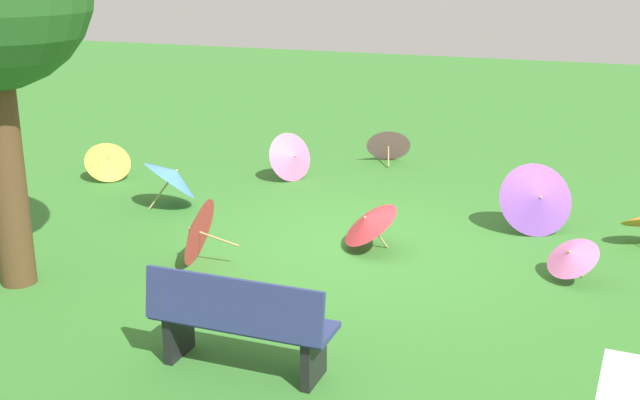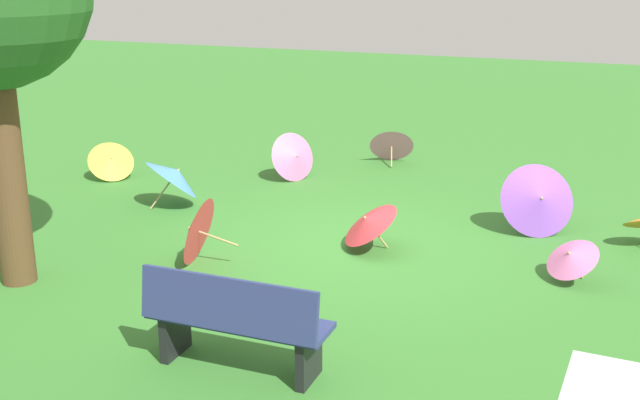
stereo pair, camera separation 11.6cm
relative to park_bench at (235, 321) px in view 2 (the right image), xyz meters
The scene contains 10 objects.
ground 3.27m from the park_bench, 87.25° to the right, with size 40.00×40.00×0.00m, color #387A2D.
park_bench is the anchor object (origin of this frame).
parasol_pink_0 3.94m from the park_bench, 128.23° to the right, with size 0.79×0.78×0.52m.
parasol_blue_0 4.88m from the park_bench, 51.82° to the right, with size 1.16×1.16×0.81m.
parasol_red_0 3.21m from the park_bench, 91.34° to the right, with size 0.98×1.00×0.63m.
parasol_red_1 2.61m from the park_bench, 51.50° to the right, with size 0.76×0.85×0.81m.
parasol_pink_1 7.51m from the park_bench, 82.74° to the right, with size 0.89×0.80×0.69m.
parasol_yellow_0 6.69m from the park_bench, 44.68° to the right, with size 0.92×0.92×0.62m.
parasol_pink_2 6.10m from the park_bench, 70.67° to the right, with size 0.82×0.88×0.78m.
parasol_purple_0 4.95m from the park_bench, 112.51° to the right, with size 1.13×1.01×0.93m.
Camera 2 is at (-3.10, 8.52, 3.37)m, focal length 44.20 mm.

